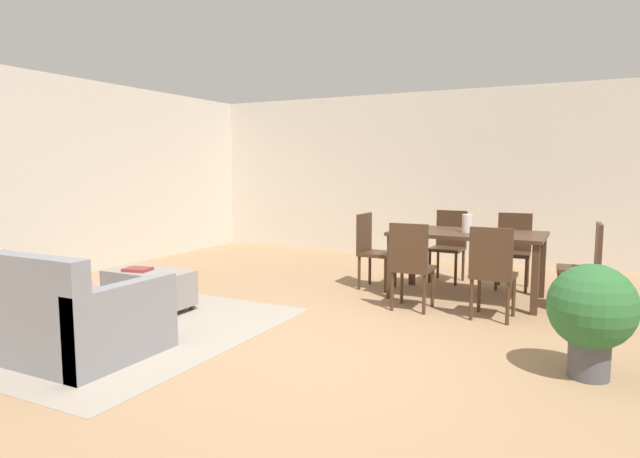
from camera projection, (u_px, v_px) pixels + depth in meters
ground_plane at (317, 353)px, 4.33m from camera, size 10.80×10.80×0.00m
wall_back at (460, 176)px, 8.61m from camera, size 9.00×0.12×2.70m
wall_left at (12, 178)px, 6.65m from camera, size 0.12×11.00×2.70m
area_rug at (101, 325)px, 5.09m from camera, size 3.00×2.80×0.01m
couch at (33, 313)px, 4.47m from camera, size 2.13×0.99×0.86m
ottoman_table at (149, 287)px, 5.62m from camera, size 0.91×0.47×0.42m
dining_table at (467, 240)px, 6.08m from camera, size 1.65×0.94×0.76m
dining_chair_near_left at (411, 261)px, 5.56m from camera, size 0.41×0.41×0.92m
dining_chair_near_right at (492, 268)px, 5.19m from camera, size 0.41×0.41×0.92m
dining_chair_far_left at (449, 241)px, 7.05m from camera, size 0.42×0.42×0.92m
dining_chair_far_right at (514, 246)px, 6.65m from camera, size 0.42×0.42×0.92m
dining_chair_head_east at (587, 262)px, 5.54m from camera, size 0.43×0.43×0.92m
dining_chair_head_west at (371, 246)px, 6.63m from camera, size 0.40×0.40×0.92m
vase_centerpiece at (467, 223)px, 6.02m from camera, size 0.12×0.12×0.20m
book_on_ottoman at (138, 269)px, 5.57m from camera, size 0.29×0.25×0.03m
potted_plant at (592, 311)px, 3.77m from camera, size 0.60×0.60×0.82m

